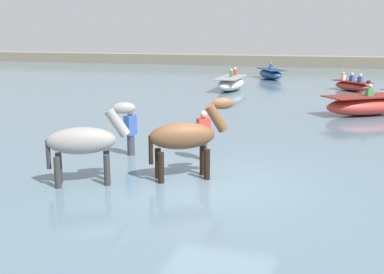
{
  "coord_description": "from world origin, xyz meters",
  "views": [
    {
      "loc": [
        2.3,
        -9.64,
        3.6
      ],
      "look_at": [
        -1.24,
        2.28,
        0.83
      ],
      "focal_mm": 44.2,
      "sensor_mm": 36.0,
      "label": 1
    }
  ],
  "objects": [
    {
      "name": "ground_plane",
      "position": [
        0.0,
        0.0,
        0.0
      ],
      "size": [
        120.0,
        120.0,
        0.0
      ],
      "primitive_type": "plane",
      "color": "#756B56"
    },
    {
      "name": "boat_distant_west",
      "position": [
        -3.28,
        17.01,
        0.71
      ],
      "size": [
        1.31,
        3.88,
        1.23
      ],
      "color": "silver",
      "rests_on": "water_surface"
    },
    {
      "name": "person_wading_close",
      "position": [
        -0.83,
        1.92,
        0.87
      ],
      "size": [
        0.38,
        0.35,
        1.63
      ],
      "color": "#383842",
      "rests_on": "ground"
    },
    {
      "name": "boat_mid_channel",
      "position": [
        3.39,
        18.61,
        0.62
      ],
      "size": [
        2.36,
        2.47,
        1.03
      ],
      "color": "#BC382D",
      "rests_on": "water_surface"
    },
    {
      "name": "boat_near_starboard",
      "position": [
        3.69,
        10.39,
        0.72
      ],
      "size": [
        3.8,
        3.25,
        1.27
      ],
      "color": "#BC382D",
      "rests_on": "water_surface"
    },
    {
      "name": "horse_lead_bay",
      "position": [
        -0.78,
        0.22,
        1.27
      ],
      "size": [
        1.87,
        1.32,
        2.15
      ],
      "color": "brown",
      "rests_on": "ground"
    },
    {
      "name": "far_shoreline",
      "position": [
        0.0,
        37.56,
        0.67
      ],
      "size": [
        80.0,
        2.4,
        1.35
      ],
      "primitive_type": "cube",
      "color": "gray",
      "rests_on": "ground"
    },
    {
      "name": "person_wading_mid",
      "position": [
        -2.84,
        1.82,
        0.87
      ],
      "size": [
        0.29,
        0.37,
        1.63
      ],
      "color": "#383842",
      "rests_on": "ground"
    },
    {
      "name": "water_surface",
      "position": [
        0.0,
        10.0,
        0.16
      ],
      "size": [
        90.0,
        90.0,
        0.33
      ],
      "primitive_type": "cube",
      "color": "slate",
      "rests_on": "ground"
    },
    {
      "name": "boat_far_offshore",
      "position": [
        -1.97,
        24.36,
        0.68
      ],
      "size": [
        2.6,
        3.56,
        1.17
      ],
      "color": "#28518E",
      "rests_on": "water_surface"
    },
    {
      "name": "horse_trailing_grey",
      "position": [
        -2.75,
        -0.77,
        1.25
      ],
      "size": [
        1.88,
        1.2,
        2.12
      ],
      "color": "gray",
      "rests_on": "ground"
    }
  ]
}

